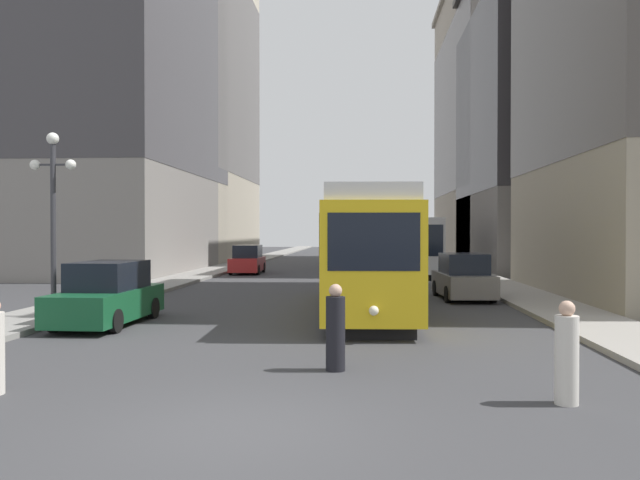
% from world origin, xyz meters
% --- Properties ---
extents(ground_plane, '(200.00, 200.00, 0.00)m').
position_xyz_m(ground_plane, '(0.00, 0.00, 0.00)').
color(ground_plane, '#38383A').
extents(sidewalk_left, '(2.51, 120.00, 0.15)m').
position_xyz_m(sidewalk_left, '(-8.22, 40.00, 0.07)').
color(sidewalk_left, gray).
rests_on(sidewalk_left, ground).
extents(sidewalk_right, '(2.51, 120.00, 0.15)m').
position_xyz_m(sidewalk_right, '(8.22, 40.00, 0.07)').
color(sidewalk_right, gray).
rests_on(sidewalk_right, ground).
extents(streetcar, '(3.15, 12.58, 3.89)m').
position_xyz_m(streetcar, '(1.67, 12.80, 2.10)').
color(streetcar, black).
rests_on(streetcar, ground).
extents(transit_bus, '(2.99, 11.52, 3.45)m').
position_xyz_m(transit_bus, '(5.04, 31.22, 1.95)').
color(transit_bus, black).
rests_on(transit_bus, ground).
extents(parked_car_left_near, '(1.95, 4.58, 1.82)m').
position_xyz_m(parked_car_left_near, '(-5.66, 9.19, 0.84)').
color(parked_car_left_near, black).
rests_on(parked_car_left_near, ground).
extents(parked_car_left_mid, '(1.99, 4.30, 1.82)m').
position_xyz_m(parked_car_left_mid, '(-5.66, 31.14, 0.84)').
color(parked_car_left_mid, black).
rests_on(parked_car_left_mid, ground).
extents(parked_car_right_far, '(2.07, 4.31, 1.82)m').
position_xyz_m(parked_car_right_far, '(5.66, 16.77, 0.84)').
color(parked_car_right_far, black).
rests_on(parked_car_right_far, ground).
extents(pedestrian_crossing_far, '(0.38, 0.38, 1.68)m').
position_xyz_m(pedestrian_crossing_far, '(1.16, 3.69, 0.78)').
color(pedestrian_crossing_far, black).
rests_on(pedestrian_crossing_far, ground).
extents(pedestrian_on_sidewalk, '(0.36, 0.36, 1.62)m').
position_xyz_m(pedestrian_on_sidewalk, '(4.85, 1.59, 0.75)').
color(pedestrian_on_sidewalk, beige).
rests_on(pedestrian_on_sidewalk, ground).
extents(lamp_post_left_near, '(1.41, 0.36, 5.49)m').
position_xyz_m(lamp_post_left_near, '(-7.56, 9.76, 3.76)').
color(lamp_post_left_near, '#333338').
rests_on(lamp_post_left_near, sidewalk_left).
extents(building_left_corner, '(16.15, 20.34, 26.45)m').
position_xyz_m(building_left_corner, '(-17.25, 32.85, 13.63)').
color(building_left_corner, gray).
rests_on(building_left_corner, ground).
extents(building_left_midblock, '(12.58, 19.94, 31.22)m').
position_xyz_m(building_left_midblock, '(-15.46, 48.96, 16.10)').
color(building_left_midblock, '#B2A893').
rests_on(building_left_midblock, ground).
extents(building_right_corner, '(12.07, 23.43, 25.33)m').
position_xyz_m(building_right_corner, '(15.21, 49.04, 13.04)').
color(building_right_corner, '#A89E8E').
rests_on(building_right_corner, ground).
extents(building_right_far, '(11.86, 16.67, 21.85)m').
position_xyz_m(building_right_far, '(15.10, 36.51, 11.24)').
color(building_right_far, slate).
rests_on(building_right_far, ground).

